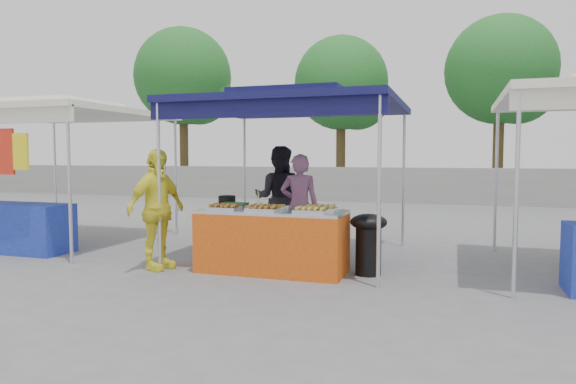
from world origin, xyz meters
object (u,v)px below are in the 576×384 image
(vendor_woman, at_px, (299,206))
(customer_person, at_px, (157,209))
(helper_man, at_px, (279,198))
(vendor_table, at_px, (272,241))
(wok_burner, at_px, (368,239))
(cooking_pot, at_px, (227,201))

(vendor_woman, relative_size, customer_person, 0.96)
(vendor_woman, xyz_separation_m, helper_man, (-0.55, 0.61, 0.07))
(vendor_table, xyz_separation_m, customer_person, (-1.59, -0.33, 0.42))
(wok_burner, relative_size, customer_person, 0.49)
(helper_man, relative_size, customer_person, 1.04)
(vendor_table, height_order, vendor_woman, vendor_woman)
(vendor_table, bearing_deg, wok_burner, 10.51)
(vendor_woman, bearing_deg, wok_burner, 133.57)
(cooking_pot, bearing_deg, vendor_table, -23.71)
(cooking_pot, relative_size, customer_person, 0.15)
(customer_person, bearing_deg, helper_man, -15.00)
(vendor_table, bearing_deg, vendor_woman, 85.40)
(cooking_pot, relative_size, wok_burner, 0.31)
(customer_person, bearing_deg, wok_burner, -63.94)
(vendor_table, distance_m, wok_burner, 1.30)
(cooking_pot, height_order, vendor_woman, vendor_woman)
(wok_burner, bearing_deg, vendor_table, -173.55)
(helper_man, bearing_deg, cooking_pot, 64.64)
(wok_burner, distance_m, vendor_woman, 1.46)
(vendor_table, relative_size, vendor_woman, 1.24)
(cooking_pot, bearing_deg, helper_man, 73.39)
(cooking_pot, bearing_deg, wok_burner, -3.57)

